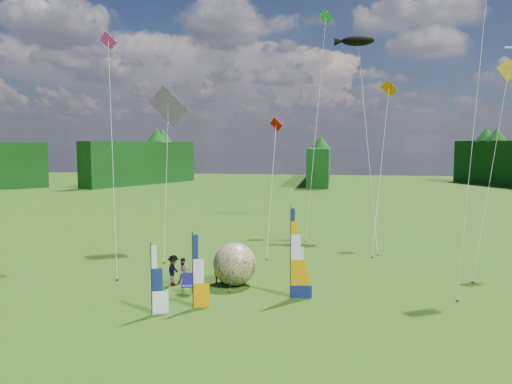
# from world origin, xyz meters

# --- Properties ---
(ground) EXTENTS (220.00, 220.00, 0.00)m
(ground) POSITION_xyz_m (0.00, 0.00, 0.00)
(ground) COLOR #366118
(ground) RESTS_ON ground
(treeline_ring) EXTENTS (210.00, 210.00, 8.00)m
(treeline_ring) POSITION_xyz_m (0.00, 0.00, 4.00)
(treeline_ring) COLOR black
(treeline_ring) RESTS_ON ground
(feather_banner_main) EXTENTS (1.28, 0.28, 4.73)m
(feather_banner_main) POSITION_xyz_m (0.89, 3.53, 2.37)
(feather_banner_main) COLOR navy
(feather_banner_main) RESTS_ON ground
(side_banner_left) EXTENTS (1.00, 0.39, 3.65)m
(side_banner_left) POSITION_xyz_m (-3.67, 1.19, 1.83)
(side_banner_left) COLOR #DC8E00
(side_banner_left) RESTS_ON ground
(side_banner_far) EXTENTS (0.95, 0.46, 3.32)m
(side_banner_far) POSITION_xyz_m (-5.33, -0.03, 1.66)
(side_banner_far) COLOR white
(side_banner_far) RESTS_ON ground
(bol_inflatable) EXTENTS (3.13, 3.13, 2.45)m
(bol_inflatable) POSITION_xyz_m (-2.46, 5.45, 1.23)
(bol_inflatable) COLOR navy
(bol_inflatable) RESTS_ON ground
(spectator_a) EXTENTS (0.68, 0.45, 1.84)m
(spectator_a) POSITION_xyz_m (-3.42, 5.71, 0.92)
(spectator_a) COLOR #66594C
(spectator_a) RESTS_ON ground
(spectator_b) EXTENTS (0.78, 0.47, 1.50)m
(spectator_b) POSITION_xyz_m (-5.43, 5.32, 0.75)
(spectator_b) COLOR #66594C
(spectator_b) RESTS_ON ground
(spectator_c) EXTENTS (0.44, 1.13, 1.73)m
(spectator_c) POSITION_xyz_m (-5.91, 4.90, 0.86)
(spectator_c) COLOR #66594C
(spectator_c) RESTS_ON ground
(spectator_d) EXTENTS (1.00, 0.58, 1.61)m
(spectator_d) POSITION_xyz_m (-3.08, 7.85, 0.80)
(spectator_d) COLOR #66594C
(spectator_d) RESTS_ON ground
(camp_chair) EXTENTS (0.74, 0.74, 1.15)m
(camp_chair) POSITION_xyz_m (-4.60, 3.22, 0.57)
(camp_chair) COLOR navy
(camp_chair) RESTS_ON ground
(kite_whale) EXTENTS (8.35, 15.21, 19.10)m
(kite_whale) POSITION_xyz_m (5.63, 20.12, 9.55)
(kite_whale) COLOR black
(kite_whale) RESTS_ON ground
(kite_rainbow_delta) EXTENTS (7.61, 12.28, 13.73)m
(kite_rainbow_delta) POSITION_xyz_m (-9.11, 13.16, 6.86)
(kite_rainbow_delta) COLOR red
(kite_rainbow_delta) RESTS_ON ground
(kite_parafoil) EXTENTS (9.24, 11.42, 18.81)m
(kite_parafoil) POSITION_xyz_m (10.61, 7.39, 9.41)
(kite_parafoil) COLOR red
(kite_parafoil) RESTS_ON ground
(small_kite_red) EXTENTS (6.32, 10.39, 10.65)m
(small_kite_red) POSITION_xyz_m (-1.67, 16.01, 5.33)
(small_kite_red) COLOR #E20900
(small_kite_red) RESTS_ON ground
(small_kite_orange) EXTENTS (5.54, 10.28, 13.73)m
(small_kite_orange) POSITION_xyz_m (6.60, 17.40, 6.87)
(small_kite_orange) COLOR #FF7600
(small_kite_orange) RESTS_ON ground
(small_kite_yellow) EXTENTS (6.82, 9.17, 14.13)m
(small_kite_yellow) POSITION_xyz_m (12.72, 10.99, 7.07)
(small_kite_yellow) COLOR yellow
(small_kite_yellow) RESTS_ON ground
(small_kite_pink) EXTENTS (6.67, 9.95, 16.47)m
(small_kite_pink) POSITION_xyz_m (-11.25, 8.86, 8.23)
(small_kite_pink) COLOR #DD2E7F
(small_kite_pink) RESTS_ON ground
(small_kite_green) EXTENTS (6.33, 13.01, 21.69)m
(small_kite_green) POSITION_xyz_m (1.42, 23.82, 10.85)
(small_kite_green) COLOR green
(small_kite_green) RESTS_ON ground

